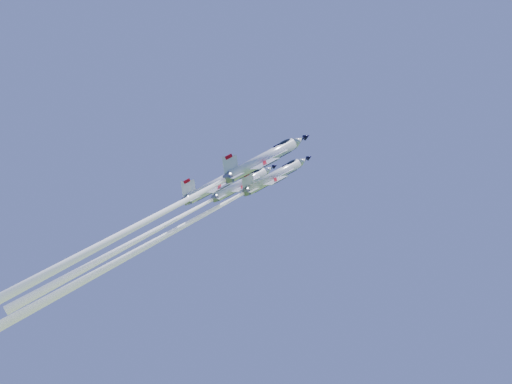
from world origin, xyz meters
The scene contains 4 objects.
jet_lead centered at (-10.46, -10.56, 70.71)m, with size 27.57×41.38×42.72m.
jet_left centered at (-17.73, -6.81, 72.90)m, with size 25.21×37.31×38.30m.
jet_right centered at (-9.95, -21.44, 68.93)m, with size 32.20×48.52×50.18m.
jet_slot centered at (-18.77, -22.12, 66.08)m, with size 30.96×46.89×48.59m.
Camera 1 is at (57.34, -86.09, 47.63)m, focal length 40.00 mm.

